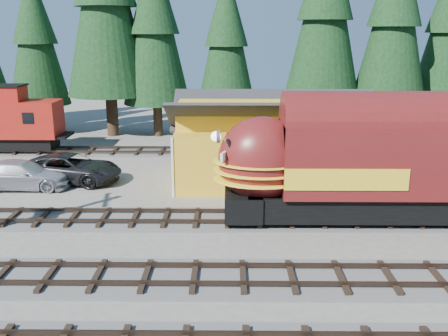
{
  "coord_description": "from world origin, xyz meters",
  "views": [
    {
      "loc": [
        -2.93,
        -18.68,
        8.87
      ],
      "look_at": [
        -3.16,
        4.0,
        2.64
      ],
      "focal_mm": 40.0,
      "sensor_mm": 36.0,
      "label": 1
    }
  ],
  "objects_px": {
    "depot": "(278,134)",
    "pickup_truck_b": "(22,175)",
    "pickup_truck_a": "(71,168)",
    "locomotive": "(393,166)",
    "caboose": "(0,122)"
  },
  "relations": [
    {
      "from": "depot",
      "to": "pickup_truck_b",
      "type": "distance_m",
      "value": 15.2
    },
    {
      "from": "depot",
      "to": "pickup_truck_a",
      "type": "xyz_separation_m",
      "value": [
        -12.53,
        -0.11,
        -2.11
      ]
    },
    {
      "from": "locomotive",
      "to": "caboose",
      "type": "relative_size",
      "value": 1.95
    },
    {
      "from": "depot",
      "to": "pickup_truck_a",
      "type": "bearing_deg",
      "value": -179.5
    },
    {
      "from": "depot",
      "to": "caboose",
      "type": "relative_size",
      "value": 1.43
    },
    {
      "from": "locomotive",
      "to": "caboose",
      "type": "xyz_separation_m",
      "value": [
        -24.85,
        14.0,
        -0.41
      ]
    },
    {
      "from": "caboose",
      "to": "pickup_truck_a",
      "type": "distance_m",
      "value": 10.8
    },
    {
      "from": "locomotive",
      "to": "pickup_truck_b",
      "type": "distance_m",
      "value": 20.51
    },
    {
      "from": "depot",
      "to": "pickup_truck_b",
      "type": "xyz_separation_m",
      "value": [
        -14.98,
        -1.46,
        -2.15
      ]
    },
    {
      "from": "pickup_truck_a",
      "to": "pickup_truck_b",
      "type": "xyz_separation_m",
      "value": [
        -2.45,
        -1.35,
        -0.03
      ]
    },
    {
      "from": "depot",
      "to": "locomotive",
      "type": "distance_m",
      "value": 8.09
    },
    {
      "from": "depot",
      "to": "pickup_truck_a",
      "type": "distance_m",
      "value": 12.7
    },
    {
      "from": "depot",
      "to": "pickup_truck_b",
      "type": "relative_size",
      "value": 2.27
    },
    {
      "from": "locomotive",
      "to": "pickup_truck_b",
      "type": "xyz_separation_m",
      "value": [
        -19.78,
        5.04,
        -1.94
      ]
    },
    {
      "from": "caboose",
      "to": "pickup_truck_a",
      "type": "relative_size",
      "value": 1.46
    }
  ]
}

